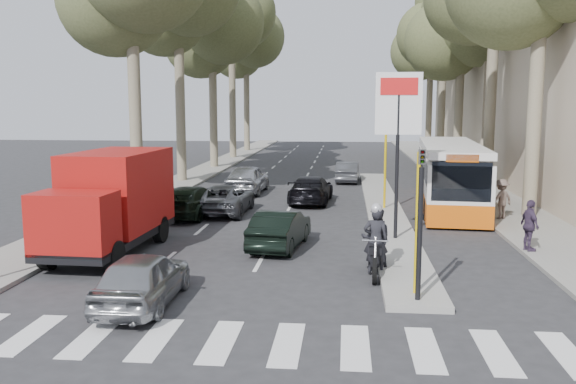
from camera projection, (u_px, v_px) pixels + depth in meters
name	position (u px, v px, depth m)	size (l,w,h in m)	color
ground	(283.00, 283.00, 15.72)	(120.00, 120.00, 0.00)	#28282B
sidewalk_right	(454.00, 174.00, 39.53)	(3.20, 70.00, 0.12)	gray
median_left	(213.00, 167.00, 44.05)	(2.40, 64.00, 0.12)	gray
traffic_island	(384.00, 209.00, 26.24)	(1.50, 26.00, 0.16)	gray
building_far	(530.00, 59.00, 46.62)	(11.00, 20.00, 16.00)	#B7A88E
billboard	(398.00, 131.00, 19.81)	(1.50, 12.10, 5.60)	yellow
traffic_light_island	(421.00, 199.00, 13.58)	(0.16, 0.41, 3.60)	black
tree_l_c	(214.00, 26.00, 42.71)	(7.40, 7.20, 13.71)	#6B604C
tree_l_d	(233.00, 16.00, 50.35)	(7.40, 7.20, 15.66)	#6B604C
tree_l_e	(248.00, 39.00, 58.39)	(7.40, 7.20, 14.49)	#6B604C
tree_r_c	(464.00, 24.00, 39.21)	(7.40, 7.20, 13.32)	#6B604C
tree_r_d	(446.00, 19.00, 46.88)	(7.40, 7.20, 14.88)	#6B604C
tree_r_e	(433.00, 39.00, 54.85)	(7.40, 7.20, 14.10)	#6B604C
silver_hatchback	(143.00, 278.00, 13.94)	(1.49, 3.71, 1.27)	#93969A
dark_hatchback	(280.00, 229.00, 19.53)	(1.30, 3.73, 1.23)	black
queue_car_a	(225.00, 199.00, 25.74)	(2.01, 4.36, 1.21)	#4B4D53
queue_car_b	(311.00, 189.00, 28.44)	(1.79, 4.40, 1.28)	black
queue_car_c	(247.00, 179.00, 31.55)	(1.77, 4.39, 1.50)	#A5A7AC
queue_car_d	(347.00, 172.00, 36.05)	(1.27, 3.65, 1.20)	#4D4F55
queue_car_e	(192.00, 201.00, 24.93)	(1.78, 4.38, 1.27)	black
red_truck	(112.00, 200.00, 18.77)	(2.45, 5.92, 3.11)	black
city_bus	(449.00, 173.00, 27.21)	(3.33, 11.13, 2.89)	#D6570B
motorcycle	(376.00, 241.00, 16.55)	(0.86, 2.32, 1.97)	black
pedestrian_near	(530.00, 225.00, 18.59)	(0.93, 0.45, 1.58)	#41314A
pedestrian_far	(501.00, 199.00, 23.83)	(1.01, 0.45, 1.56)	brown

